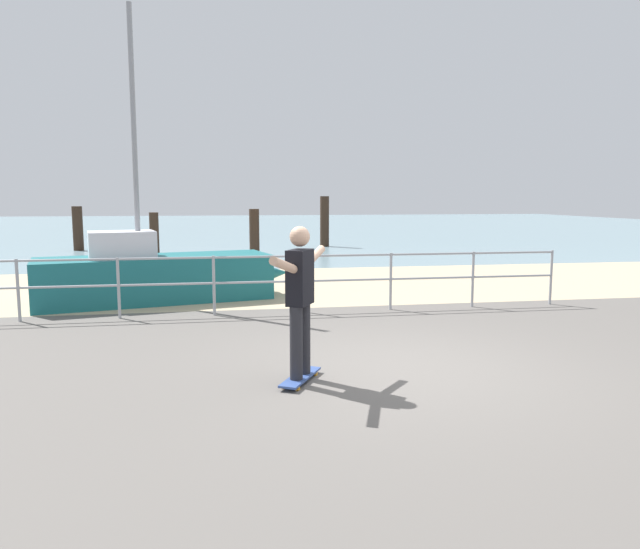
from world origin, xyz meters
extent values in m
cube|color=#605B56|center=(0.00, -1.00, 0.00)|extent=(24.00, 10.00, 0.04)
cube|color=tan|center=(0.00, 7.00, 0.00)|extent=(24.00, 6.00, 0.04)
cube|color=#75939E|center=(0.00, 35.00, 0.00)|extent=(72.00, 50.00, 0.04)
cylinder|color=#9EA0A5|center=(-5.33, 3.60, 0.53)|extent=(0.05, 0.05, 1.05)
cylinder|color=#9EA0A5|center=(-3.76, 3.60, 0.53)|extent=(0.05, 0.05, 1.05)
cylinder|color=#9EA0A5|center=(-2.19, 3.60, 0.53)|extent=(0.05, 0.05, 1.05)
cylinder|color=#9EA0A5|center=(-0.62, 3.60, 0.53)|extent=(0.05, 0.05, 1.05)
cylinder|color=#9EA0A5|center=(0.95, 3.60, 0.53)|extent=(0.05, 0.05, 1.05)
cylinder|color=#9EA0A5|center=(2.52, 3.60, 0.53)|extent=(0.05, 0.05, 1.05)
cylinder|color=#9EA0A5|center=(4.09, 3.60, 0.53)|extent=(0.05, 0.05, 1.05)
cylinder|color=#9EA0A5|center=(-2.19, 3.60, 1.02)|extent=(12.55, 0.04, 0.04)
cylinder|color=#9EA0A5|center=(-2.19, 3.60, 0.58)|extent=(12.55, 0.04, 0.04)
cube|color=#19666B|center=(-3.33, 5.24, 0.45)|extent=(4.60, 2.36, 0.90)
cone|color=#19666B|center=(-1.18, 5.74, 0.45)|extent=(1.24, 0.99, 0.77)
cylinder|color=gray|center=(-3.62, 5.18, 3.24)|extent=(0.10, 0.10, 4.67)
cube|color=silver|center=(-3.91, 5.11, 1.15)|extent=(1.37, 1.15, 0.50)
cube|color=#334C8C|center=(-1.23, -0.32, 0.07)|extent=(0.56, 0.80, 0.02)
cylinder|color=orange|center=(-1.30, -0.61, 0.03)|extent=(0.06, 0.07, 0.06)
cylinder|color=orange|center=(-1.44, -0.53, 0.03)|extent=(0.06, 0.07, 0.06)
cylinder|color=orange|center=(-1.03, -0.12, 0.03)|extent=(0.06, 0.07, 0.06)
cylinder|color=orange|center=(-1.17, -0.04, 0.03)|extent=(0.06, 0.07, 0.06)
cylinder|color=#26262B|center=(-1.29, -0.43, 0.48)|extent=(0.14, 0.14, 0.80)
cylinder|color=#26262B|center=(-1.17, -0.22, 0.48)|extent=(0.14, 0.14, 0.80)
cube|color=black|center=(-1.23, -0.32, 1.18)|extent=(0.35, 0.41, 0.60)
sphere|color=tan|center=(-1.23, -0.32, 1.62)|extent=(0.22, 0.22, 0.22)
cylinder|color=tan|center=(-1.45, -0.71, 1.36)|extent=(0.35, 0.53, 0.23)
cylinder|color=tan|center=(-1.02, 0.07, 1.36)|extent=(0.35, 0.53, 0.23)
cylinder|color=#332319|center=(-7.37, 17.15, 0.85)|extent=(0.38, 0.38, 1.70)
cylinder|color=#332319|center=(-4.18, 13.51, 0.77)|extent=(0.30, 0.30, 1.54)
cylinder|color=#332319|center=(-0.99, 12.03, 0.84)|extent=(0.31, 0.31, 1.67)
cylinder|color=#332319|center=(2.20, 17.41, 1.04)|extent=(0.37, 0.37, 2.08)
camera|label=1|loc=(-2.08, -6.61, 2.04)|focal=33.30mm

